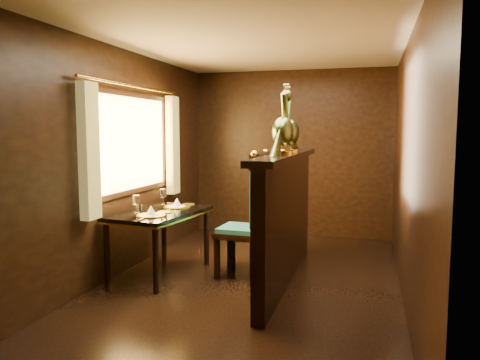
{
  "coord_description": "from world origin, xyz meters",
  "views": [
    {
      "loc": [
        1.17,
        -4.54,
        1.59
      ],
      "look_at": [
        -0.19,
        0.31,
        1.06
      ],
      "focal_mm": 35.0,
      "sensor_mm": 36.0,
      "label": 1
    }
  ],
  "objects_px": {
    "peacock_left": "(283,118)",
    "chair_right": "(258,215)",
    "dining_table": "(160,217)",
    "peacock_right": "(290,120)",
    "chair_left": "(252,211)"
  },
  "relations": [
    {
      "from": "chair_left",
      "to": "peacock_right",
      "type": "xyz_separation_m",
      "value": [
        0.38,
        0.14,
        0.98
      ]
    },
    {
      "from": "peacock_left",
      "to": "chair_right",
      "type": "bearing_deg",
      "value": 122.45
    },
    {
      "from": "chair_right",
      "to": "peacock_left",
      "type": "bearing_deg",
      "value": -73.77
    },
    {
      "from": "peacock_right",
      "to": "chair_right",
      "type": "bearing_deg",
      "value": 151.03
    },
    {
      "from": "chair_left",
      "to": "peacock_left",
      "type": "bearing_deg",
      "value": -32.09
    },
    {
      "from": "dining_table",
      "to": "peacock_right",
      "type": "relative_size",
      "value": 1.88
    },
    {
      "from": "chair_right",
      "to": "chair_left",
      "type": "bearing_deg",
      "value": -102.53
    },
    {
      "from": "chair_right",
      "to": "peacock_right",
      "type": "distance_m",
      "value": 1.17
    },
    {
      "from": "peacock_left",
      "to": "peacock_right",
      "type": "xyz_separation_m",
      "value": [
        0.0,
        0.41,
        -0.01
      ]
    },
    {
      "from": "chair_left",
      "to": "peacock_left",
      "type": "relative_size",
      "value": 1.96
    },
    {
      "from": "peacock_right",
      "to": "peacock_left",
      "type": "bearing_deg",
      "value": -90.0
    },
    {
      "from": "dining_table",
      "to": "chair_left",
      "type": "height_order",
      "value": "chair_left"
    },
    {
      "from": "chair_right",
      "to": "peacock_right",
      "type": "bearing_deg",
      "value": -45.18
    },
    {
      "from": "dining_table",
      "to": "peacock_left",
      "type": "bearing_deg",
      "value": 4.96
    },
    {
      "from": "dining_table",
      "to": "peacock_right",
      "type": "height_order",
      "value": "peacock_right"
    }
  ]
}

